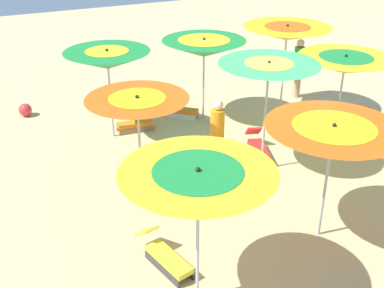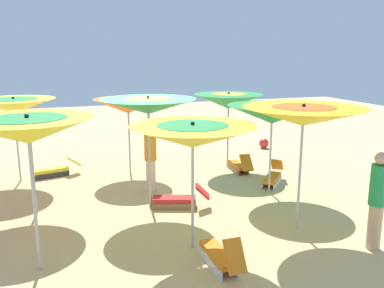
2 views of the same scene
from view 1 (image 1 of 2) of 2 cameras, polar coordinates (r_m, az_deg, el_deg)
name	(u,v)px [view 1 (image 1 of 2)]	position (r m, az deg, el deg)	size (l,w,h in m)	color
ground	(251,169)	(11.04, 6.95, -2.92)	(37.22, 37.22, 0.04)	#D1B57F
beach_umbrella_0	(198,183)	(6.49, 0.70, -4.56)	(2.15, 2.15, 2.31)	#B2B2B7
beach_umbrella_1	(333,137)	(8.23, 16.22, 0.81)	(2.26, 2.26, 2.22)	#B2B2B7
beach_umbrella_3	(138,108)	(9.08, -6.41, 4.23)	(1.95, 1.95, 2.23)	#B2B2B7
beach_umbrella_4	(269,71)	(10.09, 9.00, 8.48)	(2.09, 2.09, 2.52)	#B2B2B7
beach_umbrella_5	(345,65)	(11.69, 17.54, 8.90)	(2.15, 2.15, 2.30)	#B2B2B7
beach_umbrella_6	(107,60)	(11.81, -9.92, 9.74)	(2.06, 2.06, 2.29)	#B2B2B7
beach_umbrella_7	(204,48)	(12.70, 1.41, 11.24)	(2.17, 2.17, 2.26)	#B2B2B7
beach_umbrella_8	(287,33)	(13.23, 11.11, 12.69)	(2.30, 2.30, 2.51)	#B2B2B7
lounger_0	(354,128)	(13.01, 18.55, 1.81)	(1.28, 0.34, 0.71)	silver
lounger_1	(258,148)	(11.50, 7.78, -0.46)	(0.76, 1.33, 0.53)	olive
lounger_2	(139,123)	(12.71, -6.25, 2.52)	(1.30, 0.41, 0.64)	olive
lounger_3	(166,256)	(8.20, -3.11, -13.03)	(0.60, 1.35, 0.52)	#333338
lounger_4	(178,110)	(13.44, -1.69, 4.04)	(1.14, 1.08, 0.58)	silver
beachgoer_0	(298,67)	(14.90, 12.39, 8.81)	(0.30, 0.30, 1.77)	#D8A87F
beachgoer_1	(217,136)	(10.33, 2.96, 0.93)	(0.30, 0.30, 1.75)	beige
beach_ball	(25,110)	(14.25, -19.03, 3.81)	(0.36, 0.36, 0.36)	red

